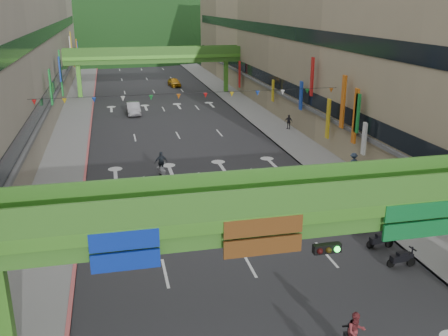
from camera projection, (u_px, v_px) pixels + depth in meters
road_slab at (167, 115)px, 61.98m from camera, size 18.00×140.00×0.02m
sidewalk_left at (75, 119)px, 59.64m from camera, size 4.00×140.00×0.15m
sidewalk_right at (252, 111)px, 64.28m from camera, size 4.00×140.00×0.15m
curb_left at (92, 118)px, 60.04m from camera, size 0.20×140.00×0.18m
curb_right at (238, 111)px, 63.87m from camera, size 0.20×140.00×0.18m
building_row_right at (314, 35)px, 62.99m from camera, size 12.80×95.00×19.00m
overpass_near at (320, 225)px, 19.26m from camera, size 28.00×12.27×7.10m
overpass_far at (154, 59)px, 74.16m from camera, size 28.00×2.20×7.10m
hill_left at (81, 46)px, 160.59m from camera, size 168.00×140.00×112.00m
hill_right at (193, 40)px, 187.53m from camera, size 208.00×176.00×128.00m
bunting_string at (192, 96)px, 41.60m from camera, size 26.00×0.36×0.47m
scooter_rider_mid at (355, 335)px, 19.51m from camera, size 0.81×1.60×1.99m
scooter_rider_left at (161, 164)px, 39.74m from camera, size 1.13×1.59×2.17m
scooter_rider_far at (144, 198)px, 33.25m from camera, size 0.79×1.60×1.96m
parked_scooter_row at (371, 232)px, 29.42m from camera, size 1.60×7.20×1.08m
car_silver at (133, 109)px, 62.34m from camera, size 1.71×4.58×1.50m
car_yellow at (174, 82)px, 83.24m from camera, size 2.04×4.21×1.38m
pedestrian_dark at (289, 123)px, 54.71m from camera, size 0.96×0.89×1.58m
pedestrian_blue at (353, 165)px, 40.46m from camera, size 0.80×0.52×1.70m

